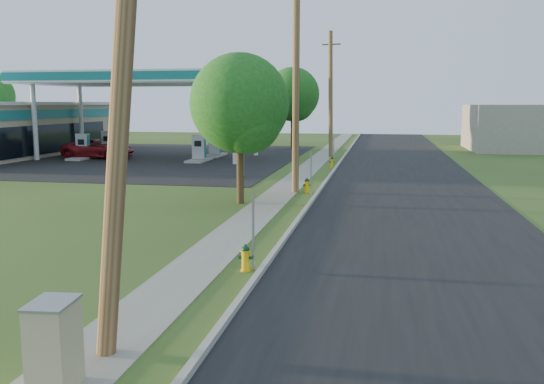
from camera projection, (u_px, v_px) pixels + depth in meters
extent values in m
plane|color=#33451B|center=(189.00, 336.00, 10.33)|extent=(140.00, 140.00, 0.00)
cube|color=black|center=(415.00, 228.00, 19.20)|extent=(8.00, 120.00, 0.02)
cube|color=#A29F95|center=(297.00, 221.00, 19.93)|extent=(0.15, 120.00, 0.15)
cube|color=gray|center=(248.00, 221.00, 20.26)|extent=(1.50, 120.00, 0.03)
cube|color=black|center=(127.00, 157.00, 44.35)|extent=(26.00, 28.00, 0.02)
cylinder|color=brown|center=(123.00, 62.00, 8.74)|extent=(1.31, 0.32, 9.48)
cylinder|color=brown|center=(296.00, 86.00, 26.19)|extent=(0.32, 0.32, 9.80)
cylinder|color=brown|center=(331.00, 95.00, 43.69)|extent=(0.49, 0.32, 9.50)
cube|color=brown|center=(331.00, 44.00, 43.12)|extent=(1.40, 0.10, 0.12)
cube|color=gray|center=(253.00, 231.00, 14.20)|extent=(0.05, 0.04, 2.00)
cube|color=gray|center=(311.00, 174.00, 25.66)|extent=(0.05, 0.04, 2.00)
cube|color=gray|center=(334.00, 152.00, 37.51)|extent=(0.05, 0.04, 2.00)
cylinder|color=silver|center=(35.00, 122.00, 41.74)|extent=(0.36, 0.36, 5.50)
cylinder|color=silver|center=(81.00, 120.00, 48.15)|extent=(0.36, 0.36, 5.50)
cylinder|color=silver|center=(235.00, 124.00, 38.97)|extent=(0.36, 0.36, 5.50)
cylinder|color=silver|center=(256.00, 121.00, 45.38)|extent=(0.36, 0.36, 5.50)
cube|color=silver|center=(148.00, 79.00, 43.07)|extent=(18.00, 9.00, 0.90)
cube|color=#126F71|center=(148.00, 79.00, 43.07)|extent=(18.15, 9.15, 0.63)
cube|color=silver|center=(149.00, 83.00, 43.12)|extent=(18.18, 9.18, 0.10)
cube|color=#A29F95|center=(84.00, 158.00, 42.86)|extent=(1.20, 3.20, 0.18)
cube|color=#9EA0A3|center=(83.00, 145.00, 42.71)|extent=(0.90, 0.50, 1.70)
cube|color=#126F71|center=(83.00, 145.00, 42.71)|extent=(0.94, 0.40, 1.50)
cube|color=black|center=(81.00, 142.00, 42.41)|extent=(0.50, 0.02, 0.40)
cube|color=#A29F95|center=(199.00, 160.00, 41.19)|extent=(1.20, 3.20, 0.18)
cube|color=#9EA0A3|center=(199.00, 147.00, 41.05)|extent=(0.90, 0.50, 1.70)
cube|color=#126F71|center=(199.00, 147.00, 41.05)|extent=(0.94, 0.40, 1.50)
cube|color=black|center=(198.00, 144.00, 40.75)|extent=(0.50, 0.02, 0.40)
cube|color=#A29F95|center=(108.00, 153.00, 46.74)|extent=(1.20, 3.20, 0.18)
cube|color=#9EA0A3|center=(108.00, 142.00, 46.59)|extent=(0.90, 0.50, 1.70)
cube|color=#126F71|center=(108.00, 142.00, 46.59)|extent=(0.94, 0.40, 1.50)
cube|color=black|center=(106.00, 139.00, 46.29)|extent=(0.50, 0.02, 0.40)
cube|color=#A29F95|center=(215.00, 155.00, 45.08)|extent=(1.20, 3.20, 0.18)
cube|color=#9EA0A3|center=(215.00, 143.00, 44.93)|extent=(0.90, 0.50, 1.70)
cube|color=#126F71|center=(215.00, 143.00, 44.93)|extent=(0.94, 0.40, 1.50)
cube|color=black|center=(214.00, 140.00, 44.63)|extent=(0.50, 0.02, 0.40)
cube|color=#126F71|center=(53.00, 114.00, 44.95)|extent=(0.06, 22.00, 0.70)
cube|color=black|center=(55.00, 138.00, 45.24)|extent=(0.06, 16.06, 2.20)
cylinder|color=gray|center=(242.00, 132.00, 32.62)|extent=(0.24, 0.24, 5.00)
cube|color=silver|center=(241.00, 73.00, 32.12)|extent=(0.30, 2.00, 2.00)
cube|color=#126F71|center=(241.00, 58.00, 31.99)|extent=(0.34, 2.04, 0.50)
cylinder|color=#362516|center=(240.00, 165.00, 23.76)|extent=(0.30, 0.30, 3.18)
sphere|color=#1E5115|center=(240.00, 103.00, 23.38)|extent=(4.07, 4.07, 4.07)
sphere|color=#1E5115|center=(248.00, 119.00, 23.11)|extent=(2.80, 2.80, 2.80)
cylinder|color=#362516|center=(292.00, 128.00, 52.26)|extent=(0.30, 0.30, 3.80)
sphere|color=#1E5115|center=(293.00, 94.00, 51.79)|extent=(4.86, 4.86, 4.86)
sphere|color=#1E5115|center=(296.00, 103.00, 51.54)|extent=(3.34, 3.34, 3.34)
cylinder|color=yellow|center=(246.00, 270.00, 14.31)|extent=(0.26, 0.26, 0.05)
cylinder|color=yellow|center=(246.00, 260.00, 14.28)|extent=(0.20, 0.20, 0.55)
cylinder|color=yellow|center=(246.00, 251.00, 14.24)|extent=(0.26, 0.26, 0.04)
sphere|color=#0D3517|center=(246.00, 250.00, 14.23)|extent=(0.21, 0.21, 0.21)
cylinder|color=#0D3517|center=(245.00, 245.00, 14.22)|extent=(0.05, 0.05, 0.05)
cylinder|color=#0D3517|center=(244.00, 259.00, 14.14)|extent=(0.11, 0.12, 0.10)
cylinder|color=#0D3517|center=(241.00, 257.00, 14.30)|extent=(0.10, 0.09, 0.08)
cylinder|color=#0D3517|center=(250.00, 258.00, 14.22)|extent=(0.10, 0.09, 0.08)
cylinder|color=#FFBA05|center=(307.00, 192.00, 26.86)|extent=(0.26, 0.26, 0.06)
cylinder|color=#FFBA05|center=(307.00, 187.00, 26.82)|extent=(0.20, 0.20, 0.56)
cylinder|color=#FFBA05|center=(307.00, 182.00, 26.78)|extent=(0.26, 0.26, 0.04)
sphere|color=#093315|center=(307.00, 181.00, 26.77)|extent=(0.21, 0.21, 0.21)
cylinder|color=#093315|center=(307.00, 178.00, 26.76)|extent=(0.05, 0.05, 0.06)
cylinder|color=#093315|center=(307.00, 186.00, 26.68)|extent=(0.10, 0.11, 0.10)
cylinder|color=#093315|center=(304.00, 185.00, 26.83)|extent=(0.09, 0.09, 0.08)
cylinder|color=#093315|center=(310.00, 185.00, 26.78)|extent=(0.09, 0.09, 0.08)
cylinder|color=yellow|center=(332.00, 167.00, 37.43)|extent=(0.26, 0.26, 0.06)
cylinder|color=yellow|center=(332.00, 163.00, 37.39)|extent=(0.20, 0.20, 0.56)
cylinder|color=yellow|center=(332.00, 159.00, 37.35)|extent=(0.26, 0.26, 0.04)
sphere|color=#073319|center=(332.00, 159.00, 37.35)|extent=(0.21, 0.21, 0.21)
cylinder|color=#073319|center=(332.00, 157.00, 37.33)|extent=(0.05, 0.05, 0.06)
cylinder|color=#073319|center=(332.00, 162.00, 37.25)|extent=(0.13, 0.14, 0.10)
cylinder|color=#073319|center=(330.00, 162.00, 37.36)|extent=(0.11, 0.11, 0.08)
cylinder|color=#073319|center=(334.00, 162.00, 37.39)|extent=(0.11, 0.11, 0.08)
cube|color=tan|center=(54.00, 347.00, 8.27)|extent=(0.63, 0.80, 1.31)
cube|color=gray|center=(51.00, 303.00, 8.17)|extent=(0.67, 0.84, 0.04)
imported|color=maroon|center=(98.00, 149.00, 43.39)|extent=(5.38, 2.58, 1.48)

